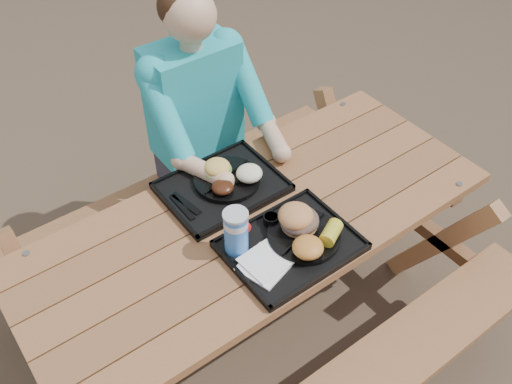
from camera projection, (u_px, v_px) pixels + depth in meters
ground at (256, 328)px, 2.64m from camera, size 60.00×60.00×0.00m
picnic_table at (256, 279)px, 2.38m from camera, size 1.80×1.49×0.75m
tray_near at (290, 246)px, 2.00m from camera, size 0.45×0.35×0.02m
tray_far at (222, 188)px, 2.22m from camera, size 0.45×0.35×0.02m
plate_near at (304, 236)px, 2.01m from camera, size 0.26×0.26×0.02m
plate_far at (227, 179)px, 2.22m from camera, size 0.26×0.26×0.02m
napkin_stack at (264, 265)px, 1.92m from camera, size 0.18×0.18×0.02m
soda_cup at (236, 233)px, 1.92m from camera, size 0.08×0.08×0.17m
condiment_bbq at (271, 219)px, 2.06m from camera, size 0.06×0.06×0.03m
condiment_mustard at (284, 214)px, 2.08m from camera, size 0.04×0.04×0.03m
sandwich at (300, 213)px, 1.98m from camera, size 0.13×0.13×0.14m
mac_cheese at (308, 247)px, 1.92m from camera, size 0.11×0.11×0.05m
corn_cob at (331, 233)px, 1.97m from camera, size 0.13×0.13×0.06m
cutlery_far at (186, 203)px, 2.14m from camera, size 0.05×0.15×0.01m
burger at (217, 165)px, 2.20m from camera, size 0.11×0.11×0.09m
baked_beans at (223, 187)px, 2.15m from camera, size 0.08×0.08×0.04m
potato_salad at (249, 173)px, 2.19m from camera, size 0.10×0.10×0.06m
diner at (200, 143)px, 2.60m from camera, size 0.48×0.84×1.28m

